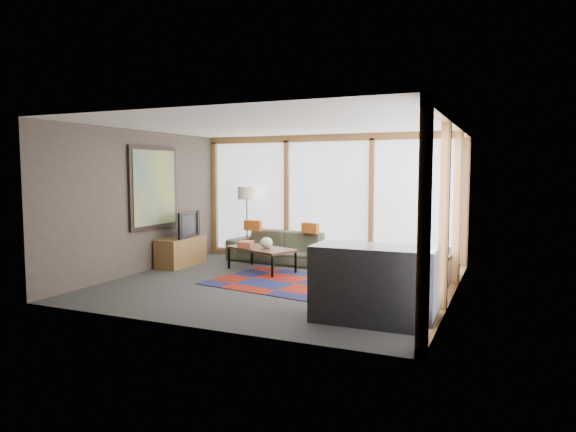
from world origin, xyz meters
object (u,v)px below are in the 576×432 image
at_px(bookshelf, 435,274).
at_px(tv_console, 181,252).
at_px(coffee_table, 261,259).
at_px(sofa, 280,247).
at_px(floor_lamp, 247,222).
at_px(television, 185,224).
at_px(bar_counter, 374,284).

relative_size(bookshelf, tv_console, 2.00).
relative_size(coffee_table, bookshelf, 0.59).
relative_size(sofa, bookshelf, 0.96).
bearing_deg(coffee_table, bookshelf, -8.38).
bearing_deg(sofa, coffee_table, -80.46).
distance_m(floor_lamp, coffee_table, 1.67).
xyz_separation_m(television, bar_counter, (4.34, -2.25, -0.34)).
bearing_deg(coffee_table, bar_counter, -40.94).
height_order(bookshelf, bar_counter, bar_counter).
bearing_deg(bar_counter, sofa, 129.15).
bearing_deg(bar_counter, tv_console, 152.70).
relative_size(bookshelf, television, 2.53).
distance_m(bookshelf, television, 4.87).
distance_m(sofa, bookshelf, 3.58).
distance_m(coffee_table, bar_counter, 3.62).
xyz_separation_m(sofa, television, (-1.55, -1.09, 0.50)).
xyz_separation_m(sofa, bookshelf, (3.28, -1.45, -0.03)).
relative_size(bookshelf, bar_counter, 1.50).
xyz_separation_m(tv_console, bar_counter, (4.42, -2.21, 0.19)).
distance_m(tv_console, bar_counter, 4.94).
bearing_deg(bookshelf, sofa, 156.12).
bearing_deg(bar_counter, television, 151.87).
xyz_separation_m(coffee_table, bar_counter, (2.73, -2.37, 0.25)).
bearing_deg(television, bar_counter, -126.20).
bearing_deg(sofa, bar_counter, -44.42).
bearing_deg(floor_lamp, coffee_table, -52.17).
height_order(sofa, bookshelf, sofa).
xyz_separation_m(floor_lamp, television, (-0.65, -1.36, 0.05)).
bearing_deg(television, tv_console, 113.11).
height_order(sofa, bar_counter, bar_counter).
xyz_separation_m(bookshelf, television, (-4.83, 0.36, 0.54)).
distance_m(television, bar_counter, 4.91).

